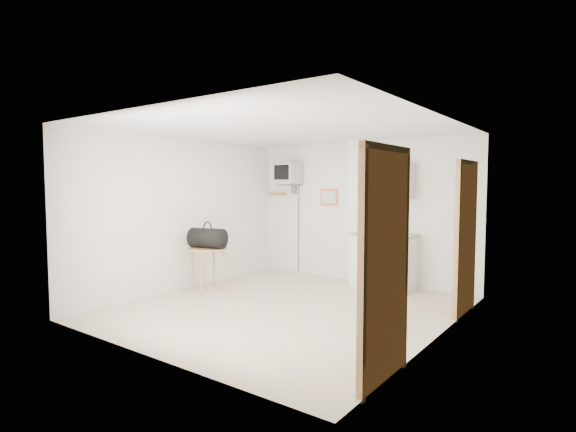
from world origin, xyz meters
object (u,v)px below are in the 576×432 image
Objects in this scene: round_table at (208,254)px; duffel_bag at (208,238)px; crt_television at (288,174)px; water_bottle at (395,319)px.

round_table is 0.26m from duffel_bag.
crt_television is 2.36m from round_table.
duffel_bag is at bearing -37.89° from round_table.
duffel_bag is 1.92× the size of water_bottle.
duffel_bag reaches higher than water_bottle.
crt_television is 2.24m from duffel_bag.
round_table is at bearing 178.08° from water_bottle.
crt_television is at bearing 71.60° from duffel_bag.
crt_television is 6.42× the size of water_bottle.
round_table is 1.10× the size of duffel_bag.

